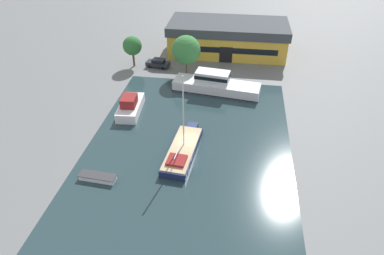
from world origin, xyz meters
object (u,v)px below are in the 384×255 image
object	(u,v)px
motor_cruiser	(215,85)
cabin_boat	(130,106)
warehouse_building	(228,37)
quay_tree_by_water	(132,46)
quay_tree_near_building	(186,50)
small_dinghy	(98,177)
sailboat_moored	(183,150)
parked_car	(158,63)

from	to	relation	value
motor_cruiser	cabin_boat	bearing A→B (deg)	132.54
warehouse_building	cabin_boat	bearing A→B (deg)	-117.01
warehouse_building	motor_cruiser	xyz separation A→B (m)	(-0.85, -17.04, -1.79)
quay_tree_by_water	cabin_boat	bearing A→B (deg)	-75.45
motor_cruiser	quay_tree_near_building	bearing A→B (deg)	54.70
small_dinghy	quay_tree_by_water	bearing A→B (deg)	-167.31
warehouse_building	motor_cruiser	distance (m)	17.16
quay_tree_by_water	motor_cruiser	bearing A→B (deg)	-26.14
quay_tree_by_water	cabin_boat	distance (m)	16.56
sailboat_moored	small_dinghy	size ratio (longest dim) A/B	2.49
motor_cruiser	quay_tree_by_water	bearing A→B (deg)	71.76
quay_tree_by_water	small_dinghy	size ratio (longest dim) A/B	1.29
quay_tree_by_water	motor_cruiser	distance (m)	17.75
quay_tree_near_building	sailboat_moored	bearing A→B (deg)	-81.99
quay_tree_near_building	quay_tree_by_water	distance (m)	10.55
quay_tree_near_building	sailboat_moored	xyz separation A→B (m)	(3.05, -21.66, -4.11)
warehouse_building	parked_car	distance (m)	15.35
small_dinghy	cabin_boat	bearing A→B (deg)	-173.99
warehouse_building	cabin_boat	xyz separation A→B (m)	(-12.50, -25.09, -2.04)
motor_cruiser	small_dinghy	distance (m)	25.04
quay_tree_by_water	small_dinghy	world-z (taller)	quay_tree_by_water
warehouse_building	quay_tree_by_water	xyz separation A→B (m)	(-16.60, -9.31, 0.84)
warehouse_building	quay_tree_by_water	size ratio (longest dim) A/B	4.12
motor_cruiser	cabin_boat	world-z (taller)	motor_cruiser
quay_tree_by_water	motor_cruiser	xyz separation A→B (m)	(15.75, -7.73, -2.63)
motor_cruiser	small_dinghy	xyz separation A→B (m)	(-11.16, -22.40, -0.92)
quay_tree_near_building	sailboat_moored	distance (m)	22.25
sailboat_moored	motor_cruiser	size ratio (longest dim) A/B	0.76
small_dinghy	motor_cruiser	bearing A→B (deg)	157.53
quay_tree_by_water	parked_car	size ratio (longest dim) A/B	1.26
quay_tree_near_building	sailboat_moored	size ratio (longest dim) A/B	0.66
sailboat_moored	parked_car	bearing A→B (deg)	114.72
warehouse_building	small_dinghy	xyz separation A→B (m)	(-12.01, -39.44, -2.71)
parked_car	motor_cruiser	bearing A→B (deg)	-115.77
quay_tree_by_water	parked_car	distance (m)	5.47
quay_tree_near_building	warehouse_building	bearing A→B (deg)	61.65
warehouse_building	motor_cruiser	bearing A→B (deg)	-93.37
warehouse_building	quay_tree_near_building	distance (m)	13.55
quay_tree_by_water	sailboat_moored	distance (m)	27.78
quay_tree_near_building	cabin_boat	bearing A→B (deg)	-114.77
sailboat_moored	small_dinghy	bearing A→B (deg)	-140.60
motor_cruiser	small_dinghy	size ratio (longest dim) A/B	3.30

